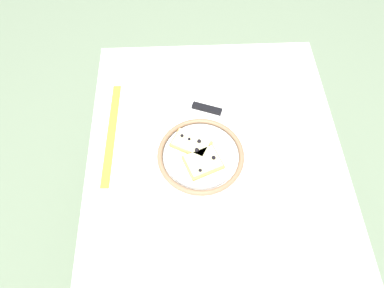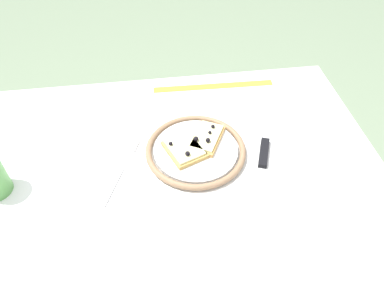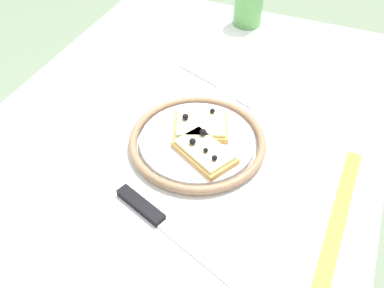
% 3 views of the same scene
% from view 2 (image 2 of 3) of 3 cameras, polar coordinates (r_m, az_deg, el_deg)
% --- Properties ---
extents(dining_table, '(0.95, 0.71, 0.77)m').
position_cam_2_polar(dining_table, '(0.92, -1.91, -8.31)').
color(dining_table, white).
rests_on(dining_table, ground_plane).
extents(plate, '(0.24, 0.24, 0.02)m').
position_cam_2_polar(plate, '(0.86, 0.58, -0.97)').
color(plate, white).
rests_on(plate, dining_table).
extents(pizza_slice_near, '(0.11, 0.12, 0.03)m').
position_cam_2_polar(pizza_slice_near, '(0.85, -1.22, -0.80)').
color(pizza_slice_near, tan).
rests_on(pizza_slice_near, plate).
extents(pizza_slice_far, '(0.10, 0.12, 0.03)m').
position_cam_2_polar(pizza_slice_far, '(0.87, 2.33, 0.99)').
color(pizza_slice_far, tan).
rests_on(pizza_slice_far, plate).
extents(knife, '(0.10, 0.23, 0.01)m').
position_cam_2_polar(knife, '(0.90, 11.39, 0.09)').
color(knife, silver).
rests_on(knife, dining_table).
extents(fork, '(0.09, 0.19, 0.00)m').
position_cam_2_polar(fork, '(0.84, -11.16, -4.05)').
color(fork, '#BBBBBB').
rests_on(fork, dining_table).
extents(measuring_tape, '(0.35, 0.03, 0.00)m').
position_cam_2_polar(measuring_tape, '(1.06, 3.39, 9.06)').
color(measuring_tape, yellow).
rests_on(measuring_tape, dining_table).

